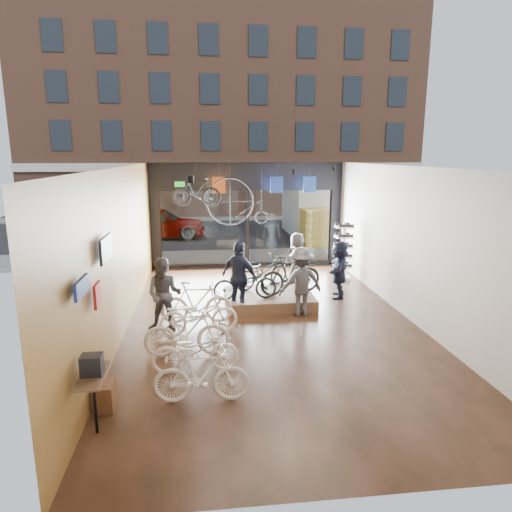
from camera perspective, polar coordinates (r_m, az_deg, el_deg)
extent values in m
cube|color=black|center=(11.47, 1.88, -8.36)|extent=(7.00, 12.00, 0.04)
cube|color=black|center=(10.72, 2.03, 11.20)|extent=(7.00, 12.00, 0.04)
cube|color=olive|center=(10.98, -16.53, 0.61)|extent=(0.04, 12.00, 3.80)
cube|color=beige|center=(11.97, 18.86, 1.42)|extent=(0.04, 12.00, 3.80)
cube|color=beige|center=(5.31, 11.93, -11.89)|extent=(7.00, 0.04, 3.80)
cube|color=#198C26|center=(16.52, -9.51, 8.84)|extent=(0.35, 0.06, 0.18)
cube|color=black|center=(25.96, -3.05, 3.50)|extent=(30.00, 18.00, 0.02)
cube|color=slate|center=(18.31, -1.46, -0.10)|extent=(30.00, 2.40, 0.12)
cube|color=slate|center=(29.90, -3.55, 4.83)|extent=(30.00, 2.00, 0.12)
cube|color=brown|center=(32.26, -3.98, 17.75)|extent=(26.00, 5.00, 14.00)
imported|color=gray|center=(22.94, -12.34, 4.10)|extent=(4.75, 1.91, 1.62)
imported|color=white|center=(7.90, -6.82, -14.54)|extent=(1.64, 0.53, 0.98)
imported|color=white|center=(8.92, -7.59, -11.65)|extent=(1.67, 0.62, 0.87)
imported|color=white|center=(9.55, -8.65, -9.37)|extent=(1.77, 0.51, 1.06)
imported|color=white|center=(10.66, -7.15, -7.29)|extent=(1.87, 0.88, 0.95)
imported|color=white|center=(11.33, -7.45, -5.77)|extent=(1.79, 0.58, 1.06)
cube|color=brown|center=(12.75, 1.62, -5.36)|extent=(2.40, 1.80, 0.30)
imported|color=black|center=(12.09, -1.37, -3.42)|extent=(1.74, 0.73, 0.89)
imported|color=black|center=(12.57, 4.36, -2.34)|extent=(1.89, 0.99, 1.10)
imported|color=black|center=(13.18, 0.82, -2.00)|extent=(1.82, 1.38, 0.92)
imported|color=#3F3F44|center=(10.92, -11.39, -4.73)|extent=(0.95, 0.80, 1.75)
imported|color=#161C33|center=(11.92, -2.05, -2.67)|extent=(1.14, 1.07, 1.89)
imported|color=#3F3F44|center=(11.71, 5.62, -3.25)|extent=(1.26, 0.88, 1.79)
imported|color=#3F3F44|center=(14.54, 5.13, -0.37)|extent=(0.89, 0.66, 1.67)
imported|color=#161C33|center=(13.41, 10.35, -1.63)|extent=(0.97, 1.62, 1.67)
imported|color=black|center=(14.84, -7.46, 8.02)|extent=(1.64, 0.81, 0.95)
cube|color=#CC5919|center=(15.83, -4.67, 8.82)|extent=(0.45, 0.03, 0.55)
cube|color=#1E3F99|center=(16.03, 2.61, 8.89)|extent=(0.45, 0.03, 0.55)
cube|color=#1E3F99|center=(16.26, 6.73, 8.87)|extent=(0.45, 0.03, 0.55)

